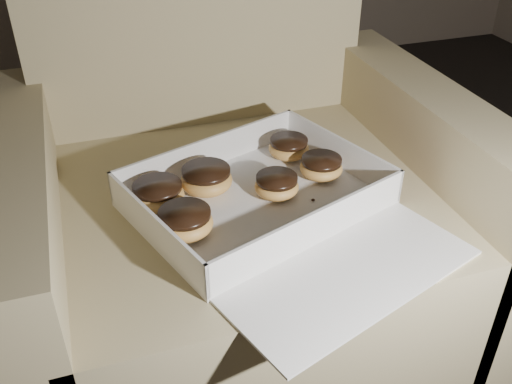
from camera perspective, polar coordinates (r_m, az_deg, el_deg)
The scene contains 11 objects.
armchair at distance 1.24m, azimuth -2.07°, elevation -2.89°, with size 0.94×0.79×0.98m.
bakery_box at distance 1.03m, azimuth 1.70°, elevation -1.68°, with size 0.57×0.61×0.07m.
donut_a at distance 1.05m, azimuth -9.78°, elevation -0.26°, with size 0.10×0.10×0.05m.
donut_b at distance 1.13m, azimuth 6.54°, elevation 2.52°, with size 0.08×0.08×0.04m.
donut_c at distance 1.06m, azimuth 2.08°, elevation 0.68°, with size 0.08×0.08×0.04m.
donut_d at distance 1.19m, azimuth 3.29°, elevation 4.48°, with size 0.08×0.08×0.04m.
donut_e at distance 0.97m, azimuth -7.10°, elevation -2.98°, with size 0.10×0.10×0.05m.
donut_f at distance 1.08m, azimuth -4.98°, elevation 1.30°, with size 0.10×0.10×0.05m.
crumb_a at distance 0.98m, azimuth 4.12°, elevation -4.30°, with size 0.01×0.01×0.00m, color black.
crumb_b at distance 1.05m, azimuth 10.54°, elevation -1.60°, with size 0.01×0.01×0.00m, color black.
crumb_c at distance 1.06m, azimuth 5.73°, elevation -0.79°, with size 0.01×0.01×0.00m, color black.
Camera 1 is at (-0.28, -0.37, 1.05)m, focal length 40.00 mm.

